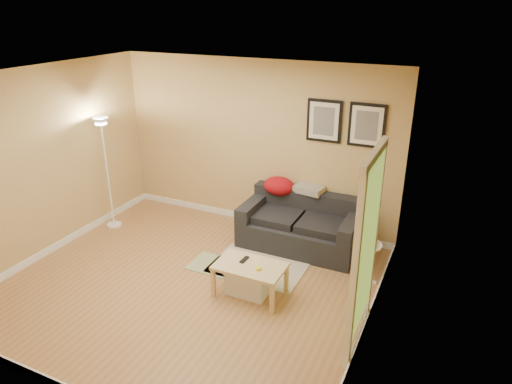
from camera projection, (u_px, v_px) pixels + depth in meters
floor at (189, 283)px, 5.92m from camera, size 4.50×4.50×0.00m
ceiling at (176, 77)px, 4.92m from camera, size 4.50×4.50×0.00m
wall_back at (255, 145)px, 7.09m from camera, size 4.50×0.00×4.50m
wall_front at (46, 275)px, 3.74m from camera, size 4.50×0.00×4.50m
wall_left at (44, 163)px, 6.30m from camera, size 0.00×4.00×4.00m
wall_right at (376, 227)px, 4.54m from camera, size 0.00×4.00×4.00m
baseboard_back at (255, 219)px, 7.56m from camera, size 4.50×0.02×0.10m
baseboard_left at (60, 244)px, 6.77m from camera, size 0.02×4.00×0.10m
baseboard_right at (363, 329)px, 5.02m from camera, size 0.02×4.00×0.10m
sofa at (300, 223)px, 6.68m from camera, size 1.70×0.90×0.75m
red_throw at (279, 186)px, 6.95m from camera, size 0.48×0.36×0.28m
plaid_throw at (309, 189)px, 6.81m from camera, size 0.45×0.32×0.10m
framed_print_left at (324, 121)px, 6.45m from camera, size 0.50×0.04×0.60m
framed_print_right at (367, 125)px, 6.22m from camera, size 0.50×0.04×0.60m
area_rug at (258, 267)px, 6.27m from camera, size 1.25×0.85×0.01m
green_runner at (216, 265)px, 6.31m from camera, size 0.70×0.50×0.01m
coffee_table at (250, 280)px, 5.62m from camera, size 0.95×0.73×0.42m
remote_control at (244, 260)px, 5.64m from camera, size 0.06×0.16×0.02m
tape_roll at (258, 269)px, 5.43m from camera, size 0.07×0.07×0.03m
storage_bin at (249, 281)px, 5.69m from camera, size 0.52×0.38×0.32m
side_table at (366, 262)px, 5.87m from camera, size 0.36×0.36×0.54m
book_stack at (368, 241)px, 5.75m from camera, size 0.22×0.27×0.08m
floor_lamp at (108, 177)px, 7.12m from camera, size 0.23×0.23×1.77m
doorway at (365, 257)px, 4.54m from camera, size 0.12×1.01×2.13m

